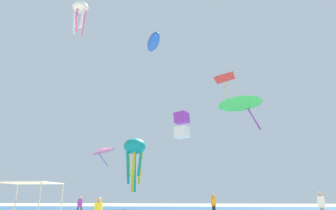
# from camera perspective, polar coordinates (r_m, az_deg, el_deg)

# --- Properties ---
(ocean_strip) EXTENTS (110.00, 20.03, 0.03)m
(ocean_strip) POSITION_cam_1_polar(r_m,az_deg,el_deg) (41.32, 1.38, -19.14)
(ocean_strip) COLOR #28608C
(ocean_strip) RESTS_ON ground
(canopy_tent) EXTENTS (3.02, 2.96, 2.40)m
(canopy_tent) POSITION_cam_1_polar(r_m,az_deg,el_deg) (19.84, -24.94, -13.50)
(canopy_tent) COLOR #B2B2B7
(canopy_tent) RESTS_ON ground
(person_near_tent) EXTENTS (0.43, 0.39, 1.63)m
(person_near_tent) POSITION_cam_1_polar(r_m,az_deg,el_deg) (26.33, -16.40, -17.71)
(person_near_tent) COLOR #33384C
(person_near_tent) RESTS_ON ground
(person_leftmost) EXTENTS (0.44, 0.48, 1.84)m
(person_leftmost) POSITION_cam_1_polar(r_m,az_deg,el_deg) (27.42, 8.65, -17.86)
(person_leftmost) COLOR black
(person_leftmost) RESTS_ON ground
(person_rightmost) EXTENTS (0.45, 0.45, 1.91)m
(person_rightmost) POSITION_cam_1_polar(r_m,az_deg,el_deg) (24.14, 27.10, -16.34)
(person_rightmost) COLOR slate
(person_rightmost) RESTS_ON ground
(kite_octopus_teal) EXTENTS (4.11, 4.11, 7.24)m
(kite_octopus_teal) POSITION_cam_1_polar(r_m,az_deg,el_deg) (42.39, -6.33, -8.29)
(kite_octopus_teal) COLOR teal
(kite_delta_pink) EXTENTS (3.55, 3.53, 2.46)m
(kite_delta_pink) POSITION_cam_1_polar(r_m,az_deg,el_deg) (37.77, -12.24, -8.30)
(kite_delta_pink) COLOR pink
(kite_inflatable_blue) EXTENTS (2.81, 4.72, 1.75)m
(kite_inflatable_blue) POSITION_cam_1_polar(r_m,az_deg,el_deg) (37.30, -2.78, 11.86)
(kite_inflatable_blue) COLOR blue
(kite_box_purple) EXTENTS (2.11, 2.06, 3.32)m
(kite_box_purple) POSITION_cam_1_polar(r_m,az_deg,el_deg) (38.05, 2.64, -3.82)
(kite_box_purple) COLOR purple
(kite_diamond_red) EXTENTS (3.50, 3.53, 4.19)m
(kite_diamond_red) POSITION_cam_1_polar(r_m,az_deg,el_deg) (45.36, 10.70, 4.81)
(kite_diamond_red) COLOR red
(kite_octopus_white) EXTENTS (2.11, 2.11, 4.26)m
(kite_octopus_white) POSITION_cam_1_polar(r_m,az_deg,el_deg) (38.18, -16.32, 17.10)
(kite_octopus_white) COLOR white
(kite_delta_green) EXTENTS (6.41, 6.42, 3.67)m
(kite_delta_green) POSITION_cam_1_polar(r_m,az_deg,el_deg) (32.23, 13.44, 0.83)
(kite_delta_green) COLOR green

